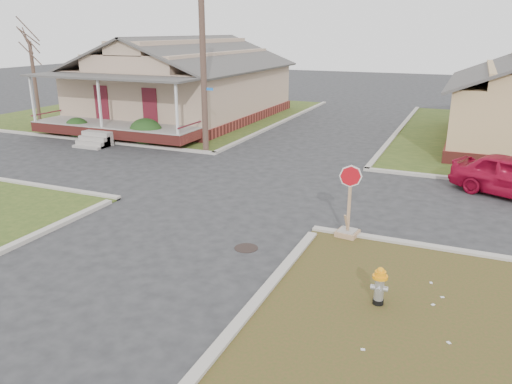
% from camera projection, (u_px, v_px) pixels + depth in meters
% --- Properties ---
extents(ground, '(120.00, 120.00, 0.00)m').
position_uv_depth(ground, '(185.00, 229.00, 14.70)').
color(ground, '#252628').
rests_on(ground, ground).
extents(verge_far_left, '(19.00, 19.00, 0.05)m').
position_uv_depth(verge_far_left, '(159.00, 113.00, 35.31)').
color(verge_far_left, '#304619').
rests_on(verge_far_left, ground).
extents(curbs, '(80.00, 40.00, 0.12)m').
position_uv_depth(curbs, '(253.00, 184.00, 19.07)').
color(curbs, '#AAA49A').
rests_on(curbs, ground).
extents(manhole, '(0.64, 0.64, 0.01)m').
position_uv_depth(manhole, '(246.00, 248.00, 13.44)').
color(manhole, black).
rests_on(manhole, ground).
extents(corner_house, '(10.10, 15.50, 5.30)m').
position_uv_depth(corner_house, '(184.00, 84.00, 32.33)').
color(corner_house, maroon).
rests_on(corner_house, ground).
extents(utility_pole, '(1.80, 0.28, 9.00)m').
position_uv_depth(utility_pole, '(203.00, 52.00, 22.61)').
color(utility_pole, '#3E2B24').
rests_on(utility_pole, ground).
extents(tree_far_left, '(0.22, 0.22, 4.90)m').
position_uv_depth(tree_far_left, '(35.00, 82.00, 31.19)').
color(tree_far_left, '#3E2B24').
rests_on(tree_far_left, verge_far_left).
extents(fire_hydrant, '(0.32, 0.32, 0.85)m').
position_uv_depth(fire_hydrant, '(380.00, 284.00, 10.47)').
color(fire_hydrant, black).
rests_on(fire_hydrant, ground).
extents(stop_sign, '(0.59, 0.57, 2.08)m').
position_uv_depth(stop_sign, '(348.00, 221.00, 14.00)').
color(stop_sign, '#A77F5A').
rests_on(stop_sign, ground).
extents(hedge_left, '(1.42, 1.16, 1.08)m').
position_uv_depth(hedge_left, '(77.00, 127.00, 26.90)').
color(hedge_left, '#193A15').
rests_on(hedge_left, verge_far_left).
extents(hedge_right, '(1.61, 1.32, 1.23)m').
position_uv_depth(hedge_right, '(146.00, 132.00, 25.41)').
color(hedge_right, '#193A15').
rests_on(hedge_right, verge_far_left).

